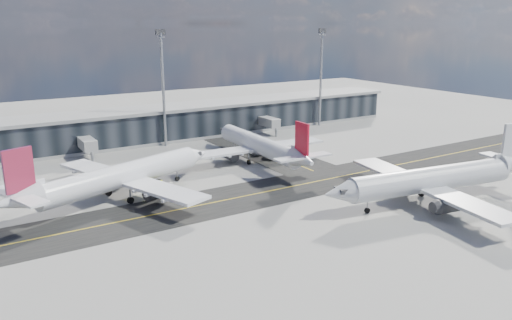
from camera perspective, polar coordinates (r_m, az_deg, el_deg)
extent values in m
plane|color=gray|center=(88.60, 1.43, -4.60)|extent=(300.00, 300.00, 0.00)
cube|color=black|center=(91.77, 0.06, -3.87)|extent=(180.00, 14.00, 0.02)
cube|color=black|center=(126.16, -0.42, 1.49)|extent=(14.00, 50.00, 0.02)
cube|color=yellow|center=(91.76, 0.06, -3.86)|extent=(180.00, 0.25, 0.01)
cube|color=yellow|center=(126.16, -0.42, 1.50)|extent=(0.25, 50.00, 0.01)
cube|color=black|center=(135.30, -11.44, 3.86)|extent=(150.00, 12.00, 8.00)
cube|color=gray|center=(134.52, -11.54, 5.70)|extent=(152.00, 13.00, 0.80)
cube|color=gray|center=(136.04, -11.36, 2.38)|extent=(150.00, 12.20, 0.80)
cube|color=gray|center=(122.37, -18.87, 1.90)|extent=(3.00, 10.00, 2.40)
cylinder|color=gray|center=(118.15, -18.21, 0.34)|extent=(0.60, 0.60, 2.40)
cube|color=gray|center=(141.59, 1.20, 4.46)|extent=(3.00, 10.00, 2.40)
cylinder|color=gray|center=(137.96, 2.32, 3.19)|extent=(0.60, 0.60, 2.40)
cylinder|color=gray|center=(127.23, -10.55, 7.76)|extent=(0.70, 0.70, 28.00)
cube|color=#2D2D30|center=(126.21, -10.87, 14.16)|extent=(2.50, 0.50, 1.40)
cylinder|color=gray|center=(152.51, 7.41, 9.11)|extent=(0.70, 0.70, 28.00)
cube|color=#2D2D30|center=(151.67, 7.60, 14.45)|extent=(2.50, 0.50, 1.40)
cylinder|color=white|center=(91.37, -14.98, -1.70)|extent=(31.51, 14.65, 4.26)
cone|color=white|center=(102.57, -6.88, 0.57)|extent=(6.43, 5.78, 4.26)
cone|color=white|center=(82.23, -25.46, -4.13)|extent=(7.44, 6.14, 4.26)
cube|color=white|center=(92.27, -14.41, -2.18)|extent=(17.07, 35.88, 0.53)
cylinder|color=#2D2D30|center=(98.19, -16.13, -1.96)|extent=(5.03, 3.80, 2.45)
cylinder|color=#2D2D30|center=(88.44, -11.30, -3.55)|extent=(5.03, 3.80, 2.45)
cube|color=silver|center=(97.95, -16.16, -1.49)|extent=(2.15, 1.11, 0.85)
cube|color=silver|center=(88.18, -11.33, -3.03)|extent=(2.15, 1.11, 0.85)
cube|color=maroon|center=(81.18, -25.49, -1.06)|extent=(4.37, 1.94, 6.60)
cube|color=white|center=(82.04, -25.51, -3.71)|extent=(7.06, 13.03, 0.37)
cube|color=#2D2D30|center=(102.11, -7.10, 0.74)|extent=(2.79, 2.92, 0.74)
cylinder|color=gray|center=(99.89, -9.00, -1.69)|extent=(0.33, 0.33, 2.13)
cylinder|color=black|center=(100.12, -8.98, -2.13)|extent=(1.03, 0.67, 0.96)
cylinder|color=black|center=(94.39, -16.51, -3.60)|extent=(1.28, 0.89, 1.17)
cylinder|color=black|center=(89.44, -14.14, -4.48)|extent=(1.28, 0.89, 1.17)
cylinder|color=white|center=(111.80, 0.27, 1.78)|extent=(5.17, 30.09, 3.99)
cone|color=white|center=(126.45, -3.56, 3.34)|extent=(4.19, 5.15, 3.99)
cone|color=white|center=(97.35, 5.38, 0.02)|extent=(4.23, 6.14, 3.99)
cube|color=white|center=(112.88, 0.01, 1.39)|extent=(34.12, 6.33, 0.50)
cylinder|color=#2D2D30|center=(111.28, -2.92, 0.58)|extent=(2.46, 4.28, 2.30)
cylinder|color=#2D2D30|center=(116.95, 2.33, 1.32)|extent=(2.46, 4.28, 2.30)
cube|color=silver|center=(111.08, -2.93, 0.98)|extent=(0.48, 2.01, 0.80)
cube|color=silver|center=(116.76, 2.33, 1.70)|extent=(0.48, 2.01, 0.80)
cube|color=red|center=(96.73, 5.27, 2.48)|extent=(0.61, 4.21, 6.19)
cube|color=white|center=(97.20, 5.39, 0.36)|extent=(12.08, 3.27, 0.35)
cube|color=#2D2D30|center=(125.93, -3.46, 3.48)|extent=(2.27, 2.08, 0.70)
cylinder|color=gray|center=(122.71, -2.52, 1.65)|extent=(0.25, 0.25, 2.00)
cylinder|color=black|center=(122.89, -2.51, 1.31)|extent=(0.38, 0.91, 0.90)
cylinder|color=black|center=(110.41, -0.83, -0.24)|extent=(0.54, 1.12, 1.10)
cylinder|color=black|center=(113.30, 1.83, 0.16)|extent=(0.54, 1.12, 1.10)
cylinder|color=silver|center=(91.02, 19.38, -2.10)|extent=(32.45, 9.29, 4.29)
cone|color=silver|center=(80.29, 9.60, -3.71)|extent=(5.97, 5.08, 4.29)
cone|color=silver|center=(104.10, 27.14, -0.44)|extent=(7.03, 5.25, 4.29)
cube|color=silver|center=(90.63, 18.81, -2.83)|extent=(11.02, 36.86, 0.54)
cylinder|color=#2D2D30|center=(85.88, 21.02, -4.87)|extent=(4.84, 3.14, 2.47)
cylinder|color=#2D2D30|center=(94.96, 15.72, -2.51)|extent=(4.84, 3.14, 2.47)
cube|color=silver|center=(85.60, 21.07, -4.33)|extent=(2.19, 0.76, 0.86)
cube|color=silver|center=(94.71, 15.76, -2.01)|extent=(2.19, 0.76, 0.86)
cube|color=silver|center=(102.70, 27.25, 1.95)|extent=(4.52, 1.18, 6.65)
cube|color=silver|center=(103.95, 27.18, -0.09)|extent=(4.99, 13.18, 0.38)
cube|color=#2D2D30|center=(80.43, 9.94, -3.37)|extent=(2.49, 2.67, 0.75)
cylinder|color=gray|center=(84.16, 12.62, -5.14)|extent=(0.29, 0.29, 2.15)
cylinder|color=black|center=(84.44, 12.59, -5.65)|extent=(1.01, 0.52, 0.97)
cylinder|color=black|center=(90.65, 21.03, -4.79)|extent=(1.25, 0.71, 1.18)
cylinder|color=black|center=(95.08, 18.38, -3.62)|extent=(1.25, 0.71, 1.18)
cube|color=#F6FE0D|center=(95.08, -11.48, -3.03)|extent=(3.28, 2.65, 0.69)
cube|color=#F6FE0D|center=(95.53, -11.15, -2.52)|extent=(1.58, 1.66, 0.89)
cube|color=black|center=(95.42, -11.16, -2.32)|extent=(1.47, 1.56, 0.25)
cylinder|color=black|center=(96.32, -11.38, -3.03)|extent=(0.73, 0.55, 0.69)
cylinder|color=black|center=(95.51, -10.79, -3.16)|extent=(0.73, 0.55, 0.69)
cylinder|color=black|center=(94.91, -12.15, -3.35)|extent=(0.73, 0.55, 0.69)
cylinder|color=black|center=(94.10, -11.56, -3.48)|extent=(0.73, 0.55, 0.69)
imported|color=white|center=(119.30, -0.19, 1.02)|extent=(2.46, 5.12, 1.41)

